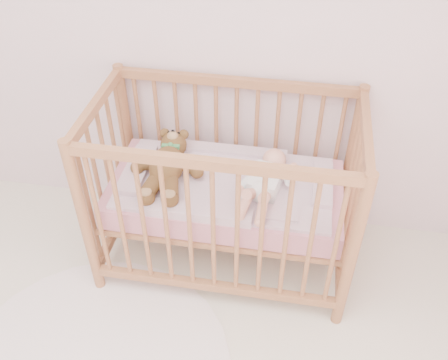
# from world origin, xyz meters

# --- Properties ---
(wall_back) EXTENTS (4.00, 0.02, 2.70)m
(wall_back) POSITION_xyz_m (0.00, 2.00, 1.35)
(wall_back) COLOR silver
(wall_back) RESTS_ON floor
(crib) EXTENTS (1.36, 0.76, 1.00)m
(crib) POSITION_xyz_m (0.40, 1.60, 0.50)
(crib) COLOR #AF734A
(crib) RESTS_ON floor
(mattress) EXTENTS (1.22, 0.62, 0.13)m
(mattress) POSITION_xyz_m (0.40, 1.60, 0.49)
(mattress) COLOR pink
(mattress) RESTS_ON crib
(blanket) EXTENTS (1.10, 0.58, 0.06)m
(blanket) POSITION_xyz_m (0.40, 1.60, 0.56)
(blanket) COLOR #D190AB
(blanket) RESTS_ON mattress
(baby) EXTENTS (0.36, 0.60, 0.13)m
(baby) POSITION_xyz_m (0.61, 1.58, 0.64)
(baby) COLOR white
(baby) RESTS_ON blanket
(teddy_bear) EXTENTS (0.44, 0.59, 0.16)m
(teddy_bear) POSITION_xyz_m (0.09, 1.58, 0.65)
(teddy_bear) COLOR brown
(teddy_bear) RESTS_ON blanket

